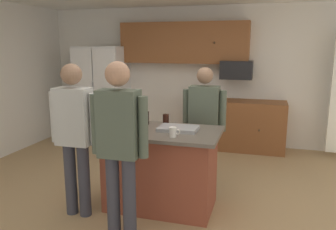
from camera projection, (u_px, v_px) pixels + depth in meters
name	position (u px, v px, depth m)	size (l,w,h in m)	color
floor	(164.00, 202.00, 4.13)	(7.04, 7.04, 0.00)	tan
back_wall	(206.00, 76.00, 6.50)	(6.40, 0.10, 2.60)	white
cabinet_run_upper	(184.00, 43.00, 6.29)	(2.40, 0.38, 0.75)	brown
cabinet_run_lower	(234.00, 125.00, 6.21)	(1.80, 0.63, 0.90)	brown
refrigerator	(103.00, 94.00, 6.72)	(0.93, 0.76, 1.86)	white
microwave_over_range	(237.00, 70.00, 6.02)	(0.56, 0.40, 0.32)	black
kitchen_island	(161.00, 168.00, 3.94)	(1.36, 0.83, 0.93)	brown
person_guest_left	(75.00, 130.00, 3.65)	(0.57, 0.22, 1.70)	#383842
person_guest_right	(204.00, 120.00, 4.42)	(0.57, 0.22, 1.61)	#383842
person_elder_center	(119.00, 140.00, 3.17)	(0.57, 0.23, 1.74)	#383842
glass_dark_ale	(139.00, 122.00, 3.93)	(0.06, 0.06, 0.14)	black
mug_ceramic_white	(137.00, 122.00, 4.04)	(0.13, 0.09, 0.10)	#4C6B99
glass_stout_tall	(146.00, 118.00, 4.12)	(0.06, 0.06, 0.16)	black
glass_pilsner	(128.00, 125.00, 3.86)	(0.07, 0.07, 0.12)	black
glass_short_whisky	(166.00, 120.00, 4.08)	(0.07, 0.07, 0.13)	black
tumbler_amber	(125.00, 122.00, 3.96)	(0.07, 0.07, 0.13)	#321A0E
mug_blue_stoneware	(173.00, 132.00, 3.55)	(0.12, 0.08, 0.11)	white
serving_tray	(178.00, 129.00, 3.84)	(0.44, 0.30, 0.04)	#B7B7BC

